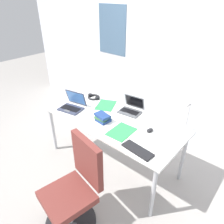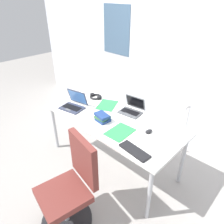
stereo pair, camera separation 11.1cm
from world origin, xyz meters
The scene contains 14 objects.
ground_plane centered at (0.00, 0.00, 0.00)m, with size 12.00×12.00×0.00m, color gray.
wall_back centered at (0.00, 1.10, 1.30)m, with size 6.00×0.13×2.60m.
desk centered at (0.00, 0.00, 0.68)m, with size 1.80×0.80×0.74m.
desk_lamp centered at (0.80, 0.28, 0.94)m, with size 0.12×0.18×0.40m.
laptop_center centered at (-0.55, -0.17, 0.78)m, with size 0.35×0.32×0.22m.
laptop_back_left centered at (0.09, 0.27, 0.78)m, with size 0.30×0.28×0.20m.
external_keyboard centered at (0.60, -0.30, 0.75)m, with size 0.33×0.12×0.02m, color black.
computer_mouse centered at (0.51, 0.05, 0.76)m, with size 0.06×0.10×0.03m, color black.
cell_phone centered at (-0.69, 0.06, 0.74)m, with size 0.06×0.14×0.01m, color black.
headphones centered at (-0.56, 0.24, 0.76)m, with size 0.21×0.18×0.04m.
book_stack centered at (-0.03, -0.13, 0.79)m, with size 0.20×0.16×0.09m.
paper_folder_back_left centered at (0.28, -0.16, 0.74)m, with size 0.23×0.31×0.01m, color green.
paper_folder_front_left centered at (-0.27, 0.19, 0.74)m, with size 0.23×0.31×0.01m, color green.
office_chair centered at (0.28, -0.88, 0.40)m, with size 0.52×0.57×0.97m.
Camera 1 is at (1.45, -1.66, 2.10)m, focal length 33.55 mm.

